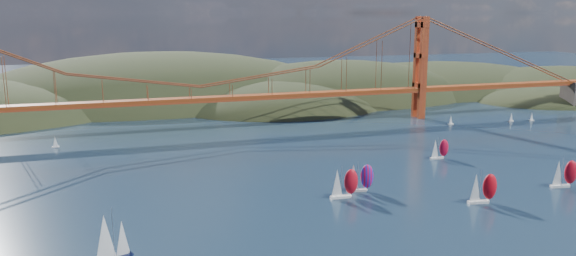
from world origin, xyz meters
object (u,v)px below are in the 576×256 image
Objects in this scene: racer_2 at (564,173)px; racer_rwb at (360,177)px; sloop_navy at (110,238)px; racer_0 at (344,183)px; racer_3 at (439,149)px; racer_1 at (482,188)px.

racer_2 reaches higher than racer_rwb.
sloop_navy is 1.27× the size of racer_2.
racer_3 is (55.24, 32.75, -0.76)m from racer_0.
racer_rwb is at bearing 31.95° from racer_0.
racer_2 is at bearing -3.60° from racer_rwb.
sloop_navy is 1.49× the size of racer_3.
sloop_navy is at bearing -165.33° from racer_2.
racer_1 is (38.07, -17.36, -0.03)m from racer_0.
racer_2 is (35.80, 5.23, -0.02)m from racer_1.
racer_0 is at bearing 179.84° from racer_2.
sloop_navy is 1.27× the size of racer_1.
racer_2 is (73.87, -12.14, -0.06)m from racer_0.
racer_1 reaches higher than racer_2.
racer_3 is at bearing 41.15° from racer_rwb.
racer_0 reaches higher than racer_2.
racer_0 reaches higher than racer_rwb.
racer_2 is at bearing -7.87° from racer_0.
racer_3 is 55.44m from racer_rwb.
racer_1 is (107.80, 8.60, -0.89)m from sloop_navy.
racer_0 is at bearing -148.03° from racer_3.
racer_1 is 52.98m from racer_3.
racer_1 is at bearing -23.06° from racer_0.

